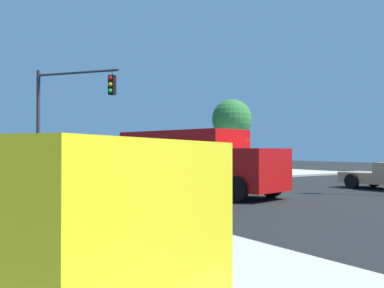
{
  "coord_description": "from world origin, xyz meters",
  "views": [
    {
      "loc": [
        12.84,
        15.24,
        1.97
      ],
      "look_at": [
        2.13,
        -0.93,
        2.26
      ],
      "focal_mm": 39.85,
      "sensor_mm": 36.0,
      "label": 1
    }
  ],
  "objects_px": {
    "pedestrian_near_corner": "(271,161)",
    "shade_tree_near": "(232,119)",
    "traffic_light_primary": "(63,109)",
    "delivery_truck": "(192,161)"
  },
  "relations": [
    {
      "from": "pedestrian_near_corner",
      "to": "shade_tree_near",
      "type": "height_order",
      "value": "shade_tree_near"
    },
    {
      "from": "pedestrian_near_corner",
      "to": "shade_tree_near",
      "type": "relative_size",
      "value": 0.22
    },
    {
      "from": "delivery_truck",
      "to": "pedestrian_near_corner",
      "type": "height_order",
      "value": "delivery_truck"
    },
    {
      "from": "delivery_truck",
      "to": "traffic_light_primary",
      "type": "height_order",
      "value": "traffic_light_primary"
    },
    {
      "from": "pedestrian_near_corner",
      "to": "shade_tree_near",
      "type": "distance_m",
      "value": 7.63
    },
    {
      "from": "traffic_light_primary",
      "to": "pedestrian_near_corner",
      "type": "relative_size",
      "value": 3.92
    },
    {
      "from": "shade_tree_near",
      "to": "delivery_truck",
      "type": "bearing_deg",
      "value": 46.71
    },
    {
      "from": "delivery_truck",
      "to": "pedestrian_near_corner",
      "type": "distance_m",
      "value": 18.6
    },
    {
      "from": "traffic_light_primary",
      "to": "shade_tree_near",
      "type": "bearing_deg",
      "value": -150.35
    },
    {
      "from": "delivery_truck",
      "to": "shade_tree_near",
      "type": "xyz_separation_m",
      "value": [
        -16.06,
        -17.04,
        3.59
      ]
    }
  ]
}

